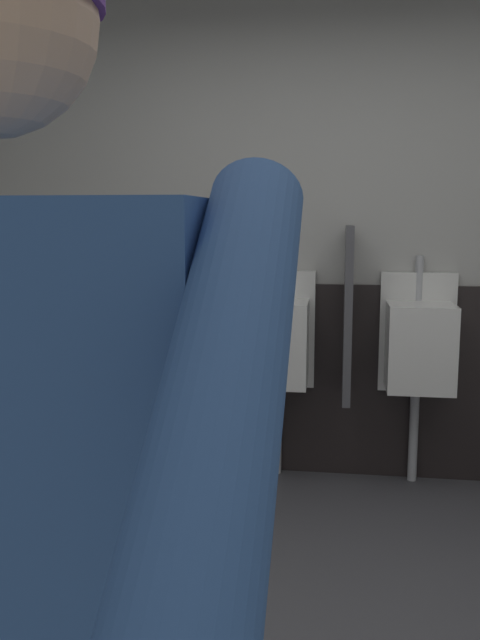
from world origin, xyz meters
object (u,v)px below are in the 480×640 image
urinal_middle (419,345)px  trash_bin (6,450)px  urinal_left (277,342)px  soap_dispenser (105,250)px  person (7,572)px

urinal_middle → trash_bin: urinal_middle is taller
urinal_left → soap_dispenser: soap_dispenser is taller
person → soap_dispenser: size_ratio=9.77×
urinal_left → soap_dispenser: (-0.99, 0.12, 0.48)m
urinal_left → urinal_middle: size_ratio=1.00×
trash_bin → person: bearing=-61.9°
urinal_middle → soap_dispenser: soap_dispenser is taller
urinal_left → urinal_middle: bearing=0.0°
urinal_left → person: size_ratio=0.70×
urinal_left → urinal_middle: 0.75m
urinal_left → person: person is taller
urinal_left → soap_dispenser: bearing=173.1°
trash_bin → soap_dispenser: 1.21m
person → soap_dispenser: (-0.95, 3.03, 0.20)m
urinal_left → trash_bin: 1.50m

